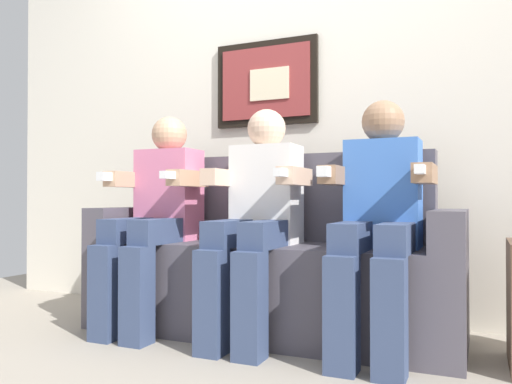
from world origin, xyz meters
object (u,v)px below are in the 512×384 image
at_px(person_in_middle, 257,212).
at_px(person_on_right, 378,213).
at_px(couch, 270,270).
at_px(person_on_left, 156,211).

xyz_separation_m(person_in_middle, person_on_right, (0.57, -0.00, 0.00)).
relative_size(person_in_middle, person_on_right, 1.00).
distance_m(person_in_middle, person_on_right, 0.57).
bearing_deg(couch, person_on_right, -16.40).
bearing_deg(person_on_left, person_on_right, 0.00).
bearing_deg(person_on_right, couch, 163.60).
relative_size(person_on_left, person_in_middle, 1.00).
bearing_deg(person_on_right, person_on_left, 180.00).
relative_size(couch, person_in_middle, 1.65).
bearing_deg(couch, person_on_left, -163.60).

